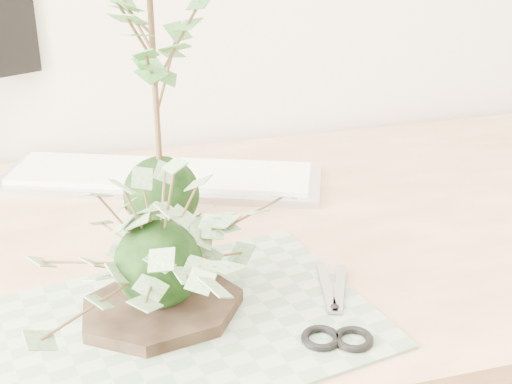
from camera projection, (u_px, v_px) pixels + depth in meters
desk at (187, 295)px, 0.99m from camera, size 1.60×0.70×0.74m
cutting_mat at (172, 329)px, 0.77m from camera, size 0.48×0.37×0.00m
stone_dish at (161, 308)px, 0.78m from camera, size 0.22×0.22×0.01m
ivy_kokedama at (156, 227)px, 0.74m from camera, size 0.34×0.34×0.19m
maple_kokedama at (150, 6)px, 0.86m from camera, size 0.30×0.30×0.43m
keyboard at (161, 177)px, 1.12m from camera, size 0.52×0.32×0.02m
scissors at (344, 326)px, 0.76m from camera, size 0.09×0.18×0.01m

